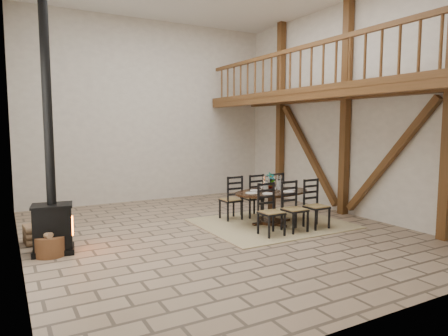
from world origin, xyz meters
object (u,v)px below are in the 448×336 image
dining_table (272,206)px  wood_stove (51,185)px  log_stack (34,234)px  log_basket (50,245)px

dining_table → wood_stove: wood_stove is taller
wood_stove → log_stack: 1.24m
dining_table → log_stack: (-4.55, 0.88, -0.21)m
log_basket → log_stack: 0.87m
dining_table → log_basket: size_ratio=3.85×
log_stack → dining_table: bearing=-11.0°
dining_table → wood_stove: size_ratio=0.39×
log_basket → dining_table: bearing=-0.4°
wood_stove → log_stack: wood_stove is taller
dining_table → log_stack: size_ratio=3.99×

